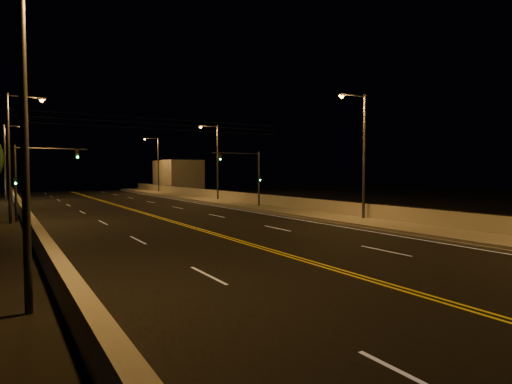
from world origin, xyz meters
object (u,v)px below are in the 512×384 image
streetlight_4 (36,110)px  traffic_signal_right (250,172)px  traffic_signal_left (32,173)px  streetlight_1 (361,149)px  streetlight_3 (157,161)px  streetlight_5 (13,149)px  streetlight_2 (216,158)px  streetlight_6 (8,157)px

streetlight_4 → traffic_signal_right: streetlight_4 is taller
streetlight_4 → traffic_signal_left: streetlight_4 is taller
streetlight_1 → traffic_signal_left: streetlight_1 is taller
streetlight_3 → streetlight_5: 40.31m
streetlight_2 → traffic_signal_right: 11.13m
streetlight_3 → traffic_signal_left: size_ratio=1.64×
streetlight_4 → traffic_signal_right: (19.87, 23.16, -1.72)m
streetlight_2 → streetlight_6: 24.63m
streetlight_1 → streetlight_5: size_ratio=1.00×
streetlight_3 → streetlight_1: bearing=-90.0°
streetlight_2 → streetlight_6: bearing=150.5°
streetlight_6 → traffic_signal_right: streetlight_6 is taller
streetlight_4 → streetlight_6: 46.17m
streetlight_4 → streetlight_5: bearing=90.0°
streetlight_1 → streetlight_5: bearing=149.8°
streetlight_5 → streetlight_4: bearing=-90.0°
traffic_signal_right → streetlight_5: bearing=-177.8°
streetlight_3 → streetlight_5: (-21.45, -34.14, 0.00)m
streetlight_1 → streetlight_6: (-21.45, 36.26, 0.00)m
streetlight_2 → traffic_signal_left: streetlight_2 is taller
streetlight_4 → traffic_signal_right: bearing=49.4°
streetlight_5 → traffic_signal_right: 19.95m
streetlight_3 → streetlight_6: same height
streetlight_1 → streetlight_6: 42.13m
streetlight_1 → streetlight_4: 23.62m
streetlight_3 → streetlight_6: 23.82m
streetlight_4 → streetlight_2: bearing=57.8°
streetlight_3 → streetlight_6: bearing=-154.2°
streetlight_6 → traffic_signal_right: 30.45m
traffic_signal_left → streetlight_5: bearing=-146.9°
traffic_signal_right → traffic_signal_left: (-18.69, 0.00, 0.00)m
traffic_signal_right → streetlight_6: bearing=130.8°
streetlight_1 → traffic_signal_right: (-1.58, 13.25, -1.72)m
streetlight_3 → traffic_signal_right: 33.45m
streetlight_3 → traffic_signal_left: bearing=-121.3°
streetlight_4 → streetlight_5: size_ratio=1.00×
streetlight_5 → traffic_signal_left: bearing=33.1°
traffic_signal_left → streetlight_1: bearing=-33.2°
streetlight_4 → streetlight_5: (0.00, 22.40, 0.00)m
traffic_signal_right → traffic_signal_left: 18.69m
streetlight_1 → streetlight_2: 24.14m
streetlight_1 → traffic_signal_left: size_ratio=1.64×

